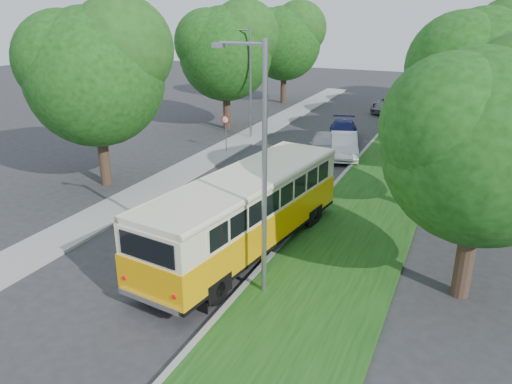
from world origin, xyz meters
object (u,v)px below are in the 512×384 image
at_px(car_blue, 343,131).
at_px(vintage_bus, 245,214).
at_px(car_white, 344,146).
at_px(lamppost_near, 262,166).
at_px(lamppost_far, 249,80).
at_px(car_grey, 392,104).
at_px(car_silver, 324,145).

bearing_deg(car_blue, vintage_bus, -100.45).
bearing_deg(car_white, lamppost_near, -101.60).
xyz_separation_m(lamppost_near, car_white, (-1.56, 16.53, -3.63)).
distance_m(lamppost_far, car_white, 8.32).
distance_m(lamppost_far, car_grey, 15.95).
bearing_deg(car_blue, car_grey, 69.42).
height_order(lamppost_near, car_grey, lamppost_near).
xyz_separation_m(lamppost_far, car_blue, (6.22, 2.17, -3.44)).
relative_size(lamppost_far, car_white, 1.68).
height_order(lamppost_near, car_white, lamppost_near).
bearing_deg(car_silver, car_blue, 76.03).
xyz_separation_m(lamppost_near, lamppost_far, (-8.91, 18.50, -0.25)).
height_order(car_blue, car_grey, car_grey).
distance_m(car_silver, car_blue, 4.47).
distance_m(vintage_bus, car_blue, 18.28).
bearing_deg(car_grey, car_blue, -86.70).
relative_size(lamppost_near, vintage_bus, 0.76).
bearing_deg(vintage_bus, car_grey, 97.14).
height_order(lamppost_near, car_blue, lamppost_near).
relative_size(lamppost_near, car_grey, 1.51).
xyz_separation_m(vintage_bus, car_grey, (0.44, 29.65, -0.82)).
relative_size(car_silver, car_white, 0.97).
bearing_deg(lamppost_far, car_grey, 60.65).
xyz_separation_m(lamppost_far, vintage_bus, (7.20, -16.06, -2.56)).
height_order(vintage_bus, car_blue, vintage_bus).
distance_m(vintage_bus, car_silver, 13.83).
bearing_deg(car_grey, vintage_bus, -80.49).
bearing_deg(lamppost_far, car_white, -14.98).
xyz_separation_m(lamppost_near, car_silver, (-2.75, 16.20, -3.63)).
distance_m(car_silver, car_grey, 15.95).
bearing_deg(lamppost_near, car_silver, 99.63).
xyz_separation_m(lamppost_near, vintage_bus, (-1.70, 2.44, -2.81)).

